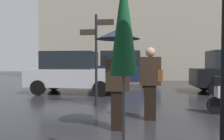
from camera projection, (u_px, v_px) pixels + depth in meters
folded_patio_umbrella_near at (124, 31)px, 2.71m from camera, size 0.42×0.42×2.54m
pedestrian_with_umbrella at (118, 55)px, 4.43m from camera, size 0.89×0.89×2.05m
pedestrian_with_bag at (151, 79)px, 5.25m from camera, size 0.53×0.24×1.75m
parked_car_left at (123, 69)px, 12.94m from camera, size 4.06×1.85×2.06m
parked_car_distant at (73, 72)px, 9.95m from camera, size 4.13×1.90×1.87m
street_signpost at (96, 51)px, 6.89m from camera, size 1.08×0.08×2.89m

